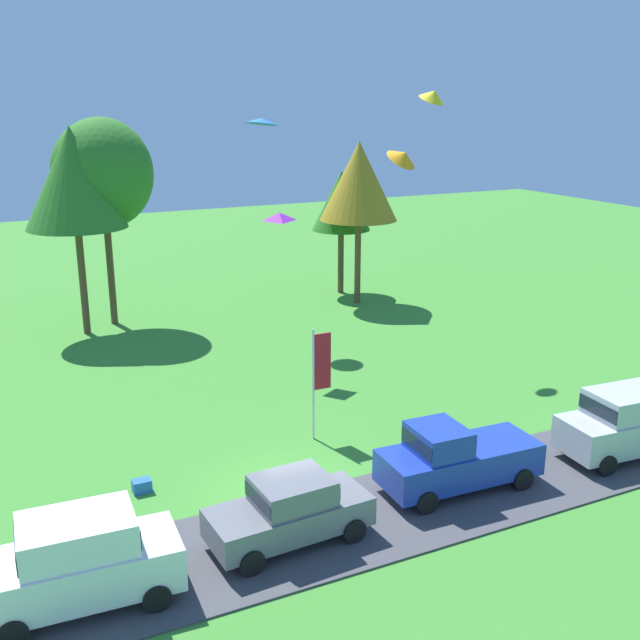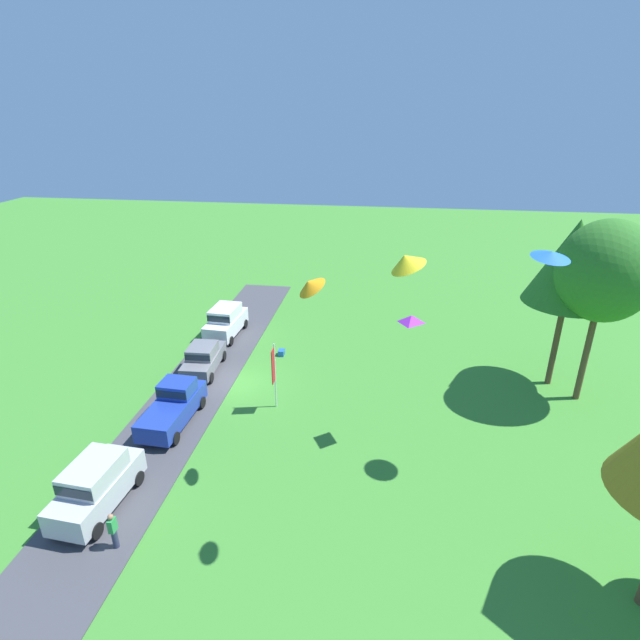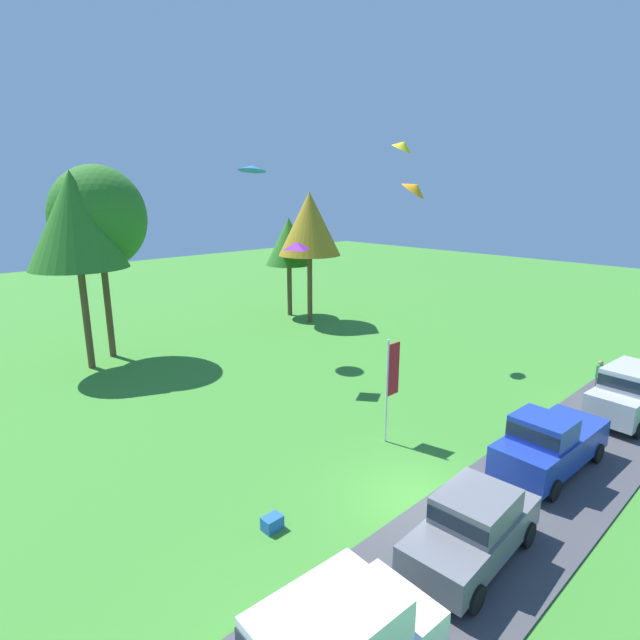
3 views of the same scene
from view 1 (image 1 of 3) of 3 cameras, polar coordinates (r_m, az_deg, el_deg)
The scene contains 17 objects.
ground_plane at distance 23.59m, azimuth -2.19°, elevation -12.81°, with size 120.00×120.00×0.00m, color #3D842D.
pavement_strip at distance 21.68m, azimuth 0.52°, elevation -15.58°, with size 36.00×4.40×0.06m, color #424247.
car_suv_mid_row at distance 19.07m, azimuth -17.86°, elevation -16.90°, with size 4.70×2.25×2.28m.
car_sedan_by_flagpole at distance 20.62m, azimuth -2.28°, elevation -14.15°, with size 4.49×2.14×1.84m.
car_pickup_far_end at distance 23.43m, azimuth 10.19°, elevation -10.24°, with size 5.07×2.21×2.14m.
car_suv_near_entrance at distance 27.04m, azimuth 22.35°, elevation -7.09°, with size 4.72×2.30×2.28m.
person_beside_suv at distance 29.65m, azimuth 22.22°, elevation -5.88°, with size 0.36×0.24×1.71m.
tree_lone_near at distance 38.70m, azimuth -18.28°, elevation 10.22°, with size 4.90×4.90×10.34m.
tree_right_of_center at distance 40.11m, azimuth -16.22°, elevation 10.63°, with size 5.07×5.07×10.71m.
tree_center_back at distance 42.89m, azimuth 2.98°, elevation 10.49°, with size 4.41×4.41×9.31m.
tree_far_left at distance 45.43m, azimuth 1.63°, elevation 9.02°, with size 3.53×3.53×7.45m.
flag_banner at distance 25.91m, azimuth -0.05°, elevation -3.77°, with size 0.71×0.08×4.05m.
cooler_box at distance 24.01m, azimuth -13.42°, elevation -12.19°, with size 0.56×0.40×0.40m, color blue.
kite_diamond_near_flag at distance 31.89m, azimuth -3.11°, elevation 7.88°, with size 1.08×0.98×0.35m, color purple.
kite_delta_topmost at distance 34.37m, azimuth 8.60°, elevation 16.57°, with size 1.14×1.14×0.42m, color yellow.
kite_delta_high_right at distance 29.35m, azimuth 6.35°, elevation 12.29°, with size 1.23×1.23×0.37m, color orange.
kite_delta_over_trees at distance 36.96m, azimuth -4.46°, elevation 14.89°, with size 1.57×1.57×0.28m, color blue.
Camera 1 is at (-8.23, -18.86, 11.54)m, focal length 42.00 mm.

